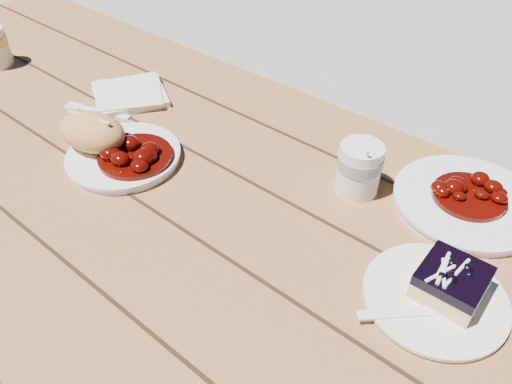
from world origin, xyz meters
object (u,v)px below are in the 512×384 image
Objects in this scene: picnic_table at (166,230)px; second_plate at (467,202)px; bread_roll at (92,132)px; dessert_plate at (435,298)px; main_plate at (124,157)px; coffee_cup at (359,169)px; blueberry_cake at (451,282)px.

second_plate reaches higher than picnic_table.
second_plate is at bearing 27.23° from bread_roll.
picnic_table is 10.46× the size of dessert_plate.
picnic_table is 8.45× the size of second_plate.
main_plate is 2.24× the size of coffee_cup.
main_plate is 0.87× the size of second_plate.
blueberry_cake is (0.65, 0.10, -0.02)m from bread_roll.
bread_roll is at bearing -172.11° from dessert_plate.
dessert_plate is 2.08× the size of coffee_cup.
main_plate is at bearing -152.08° from second_plate.
coffee_cup reaches higher than picnic_table.
coffee_cup is at bearing 28.54° from main_plate.
coffee_cup is (0.43, 0.23, -0.00)m from bread_roll.
dessert_plate is 0.25m from coffee_cup.
picnic_table is 0.57m from second_plate.
bread_roll is 0.57× the size of second_plate.
main_plate is (-0.06, -0.02, 0.17)m from picnic_table.
blueberry_cake is 0.94× the size of coffee_cup.
coffee_cup is (0.38, 0.21, 0.04)m from main_plate.
coffee_cup is 0.19m from second_plate.
dessert_plate is 0.81× the size of second_plate.
main_plate reaches higher than picnic_table.
bread_roll reaches higher than picnic_table.
blueberry_cake is (0.01, 0.02, 0.03)m from dessert_plate.
bread_roll is 0.66m from blueberry_cake.
blueberry_cake reaches higher than picnic_table.
blueberry_cake is at bearing 6.58° from picnic_table.
bread_roll is at bearing -152.48° from coffee_cup.
main_plate is at bearing -173.30° from dessert_plate.
dessert_plate reaches higher than picnic_table.
main_plate is 0.60m from blueberry_cake.
picnic_table is 0.42m from coffee_cup.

